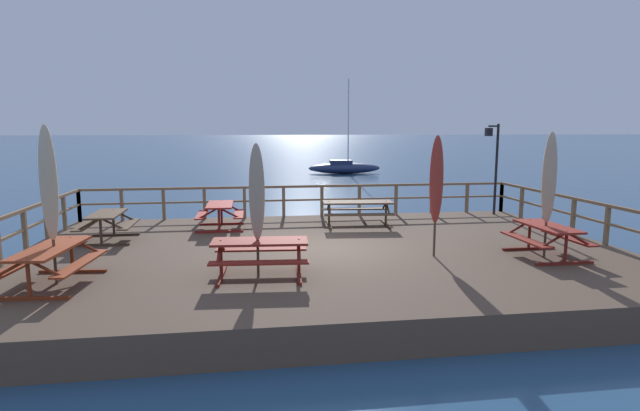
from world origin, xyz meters
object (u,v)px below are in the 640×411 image
picnic_table_back_left (220,211)px  picnic_table_back_right (107,221)px  sailboat_distant (344,167)px  patio_umbrella_short_front (49,184)px  picnic_table_front_left (51,257)px  picnic_table_mid_left (358,208)px  patio_umbrella_tall_back_right (436,180)px  picnic_table_mid_centre (547,234)px  lamp_post_hooked (494,155)px  picnic_table_mid_right (260,250)px  patio_umbrella_short_mid (257,193)px  patio_umbrella_short_back (549,178)px

picnic_table_back_left → picnic_table_back_right: bearing=-156.3°
sailboat_distant → patio_umbrella_short_front: bearing=-110.8°
picnic_table_back_right → patio_umbrella_short_front: bearing=-89.6°
picnic_table_front_left → picnic_table_mid_left: bearing=35.8°
patio_umbrella_short_front → patio_umbrella_tall_back_right: 8.23m
picnic_table_mid_centre → lamp_post_hooked: size_ratio=0.57×
picnic_table_mid_centre → picnic_table_mid_left: (-3.59, 4.54, 0.01)m
picnic_table_back_left → lamp_post_hooked: size_ratio=0.51×
patio_umbrella_tall_back_right → picnic_table_mid_left: bearing=103.2°
picnic_table_front_left → sailboat_distant: 33.48m
picnic_table_front_left → picnic_table_back_left: 6.10m
picnic_table_back_right → picnic_table_back_left: bearing=23.7°
picnic_table_back_left → picnic_table_mid_centre: bearing=-30.6°
lamp_post_hooked → picnic_table_mid_right: bearing=-142.1°
picnic_table_back_left → patio_umbrella_short_front: size_ratio=0.53×
picnic_table_mid_left → patio_umbrella_short_mid: patio_umbrella_short_mid is taller
picnic_table_back_left → picnic_table_mid_right: same height
picnic_table_mid_centre → patio_umbrella_short_back: 1.34m
picnic_table_back_left → lamp_post_hooked: (9.40, 1.17, 1.56)m
patio_umbrella_tall_back_right → picnic_table_back_left: bearing=141.0°
picnic_table_back_left → patio_umbrella_tall_back_right: bearing=-39.0°
picnic_table_back_left → patio_umbrella_short_front: patio_umbrella_short_front is taller
picnic_table_back_right → picnic_table_front_left: bearing=-90.1°
patio_umbrella_short_back → sailboat_distant: sailboat_distant is taller
picnic_table_front_left → picnic_table_back_left: (2.97, 5.33, -0.02)m
picnic_table_back_left → lamp_post_hooked: bearing=7.1°
picnic_table_mid_right → sailboat_distant: size_ratio=0.27×
picnic_table_mid_centre → sailboat_distant: (1.06, 30.61, -0.72)m
patio_umbrella_short_mid → sailboat_distant: sailboat_distant is taller
picnic_table_mid_right → patio_umbrella_tall_back_right: size_ratio=0.71×
picnic_table_front_left → picnic_table_mid_left: 8.92m
picnic_table_mid_centre → patio_umbrella_tall_back_right: patio_umbrella_tall_back_right is taller
picnic_table_front_left → picnic_table_back_right: (0.01, 4.03, -0.01)m
patio_umbrella_short_back → sailboat_distant: size_ratio=0.38×
lamp_post_hooked → patio_umbrella_short_back: bearing=-105.3°
picnic_table_back_left → patio_umbrella_short_back: (7.79, -4.71, 1.34)m
patio_umbrella_short_back → patio_umbrella_short_mid: patio_umbrella_short_back is taller
patio_umbrella_short_back → lamp_post_hooked: lamp_post_hooked is taller
picnic_table_back_right → lamp_post_hooked: 12.70m
picnic_table_mid_centre → patio_umbrella_tall_back_right: bearing=170.8°
patio_umbrella_short_mid → lamp_post_hooked: lamp_post_hooked is taller
picnic_table_mid_left → picnic_table_back_left: bearing=178.4°
patio_umbrella_short_mid → lamp_post_hooked: size_ratio=0.86×
picnic_table_mid_left → picnic_table_back_right: (-7.23, -1.18, -0.01)m
picnic_table_back_right → picnic_table_mid_centre: bearing=-17.2°
picnic_table_back_right → sailboat_distant: sailboat_distant is taller
picnic_table_back_right → patio_umbrella_tall_back_right: patio_umbrella_tall_back_right is taller
patio_umbrella_short_back → picnic_table_mid_left: bearing=127.5°
picnic_table_back_left → patio_umbrella_short_back: 9.20m
patio_umbrella_tall_back_right → patio_umbrella_short_mid: patio_umbrella_tall_back_right is taller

